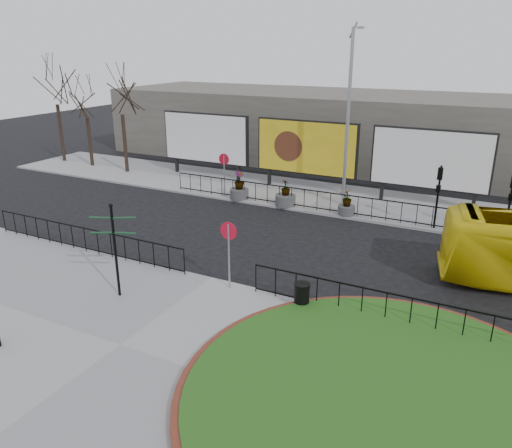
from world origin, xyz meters
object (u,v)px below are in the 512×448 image
Objects in this scene: litter_bin at (302,296)px; planter_a at (239,189)px; planter_b at (285,197)px; planter_c at (347,206)px; billboard_mid at (306,148)px; lamp_post at (348,117)px; fingerpost_sign at (114,241)px.

litter_bin is 12.74m from planter_a.
planter_b is 1.09× the size of planter_c.
billboard_mid is 4.32× the size of planter_b.
planter_a is 1.08× the size of planter_b.
planter_c is at bearing -66.59° from lamp_post.
planter_c is (3.70, -3.57, -2.01)m from billboard_mid.
billboard_mid is at bearing 136.01° from planter_c.
planter_b is (-2.71, -1.60, -4.26)m from lamp_post.
fingerpost_sign is 12.88m from planter_c.
billboard_mid is 3.99× the size of planter_a.
planter_c is at bearing 0.00° from planter_a.
lamp_post is at bearing 101.38° from litter_bin.
lamp_post is 5.29m from planter_b.
lamp_post is (3.01, -1.97, 2.23)m from billboard_mid.
fingerpost_sign is (-0.59, -15.62, -0.47)m from billboard_mid.
fingerpost_sign is at bearing -160.99° from litter_bin.
lamp_post is 14.37m from fingerpost_sign.
litter_bin is at bearing -80.68° from planter_c.
planter_c is (6.24, 0.00, -0.07)m from planter_a.
planter_c is at bearing -0.00° from planter_b.
litter_bin is at bearing -78.62° from lamp_post.
lamp_post reaches higher than billboard_mid.
billboard_mid reaches higher than fingerpost_sign.
lamp_post reaches higher than planter_a.
planter_b is at bearing 63.87° from fingerpost_sign.
planter_b is (0.30, -3.57, -2.03)m from billboard_mid.
lamp_post is at bearing 16.08° from planter_a.
planter_c is (-1.64, 10.00, 0.03)m from litter_bin.
lamp_post reaches higher than planter_c.
fingerpost_sign reaches higher than litter_bin.
billboard_mid is at bearing 65.93° from fingerpost_sign.
planter_a reaches higher than litter_bin.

